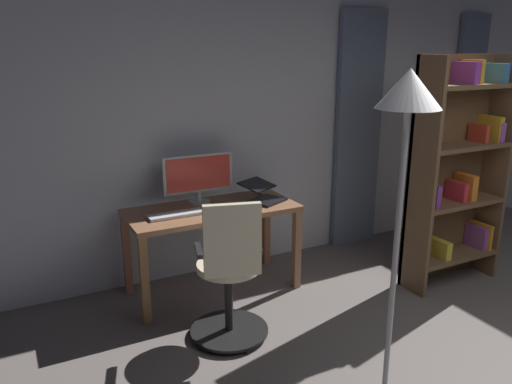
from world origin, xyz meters
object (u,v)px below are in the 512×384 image
(desk, at_px, (212,220))
(computer_mouse, at_px, (259,191))
(laptop, at_px, (263,195))
(floor_lamp, at_px, (406,134))
(computer_keyboard, at_px, (176,215))
(computer_monitor, at_px, (198,175))
(office_chair, at_px, (230,277))
(bookshelf, at_px, (456,172))

(desk, xyz_separation_m, computer_mouse, (-0.54, -0.19, 0.12))
(laptop, relative_size, floor_lamp, 0.22)
(computer_keyboard, xyz_separation_m, laptop, (-0.79, -0.05, 0.04))
(computer_keyboard, relative_size, computer_mouse, 4.36)
(computer_keyboard, xyz_separation_m, computer_mouse, (-0.86, -0.26, 0.01))
(computer_monitor, height_order, laptop, computer_monitor)
(office_chair, relative_size, computer_mouse, 10.52)
(computer_keyboard, distance_m, bookshelf, 2.37)
(computer_keyboard, bearing_deg, office_chair, 101.12)
(computer_mouse, relative_size, bookshelf, 0.05)
(bookshelf, relative_size, floor_lamp, 1.02)
(desk, bearing_deg, computer_monitor, -80.13)
(floor_lamp, bearing_deg, desk, -81.28)
(computer_keyboard, bearing_deg, desk, -167.81)
(computer_mouse, height_order, bookshelf, bookshelf)
(computer_mouse, bearing_deg, desk, 19.72)
(computer_monitor, height_order, bookshelf, bookshelf)
(office_chair, distance_m, floor_lamp, 1.60)
(bookshelf, bearing_deg, computer_mouse, -33.52)
(desk, height_order, computer_monitor, computer_monitor)
(desk, height_order, office_chair, office_chair)
(computer_keyboard, height_order, bookshelf, bookshelf)
(desk, xyz_separation_m, computer_keyboard, (0.33, 0.07, 0.11))
(computer_monitor, distance_m, laptop, 0.57)
(office_chair, relative_size, computer_keyboard, 2.41)
(floor_lamp, bearing_deg, computer_mouse, -97.27)
(laptop, bearing_deg, computer_mouse, -132.92)
(laptop, height_order, computer_mouse, laptop)
(floor_lamp, bearing_deg, computer_monitor, -81.17)
(computer_monitor, xyz_separation_m, laptop, (-0.50, 0.22, -0.18))
(office_chair, height_order, computer_keyboard, office_chair)
(computer_keyboard, distance_m, laptop, 0.79)
(bookshelf, bearing_deg, computer_monitor, -25.26)
(desk, relative_size, computer_keyboard, 3.18)
(desk, xyz_separation_m, floor_lamp, (-0.28, 1.82, 0.96))
(laptop, bearing_deg, desk, -27.32)
(desk, distance_m, bookshelf, 2.10)
(laptop, height_order, bookshelf, bookshelf)
(laptop, distance_m, bookshelf, 1.64)
(office_chair, relative_size, bookshelf, 0.54)
(computer_monitor, bearing_deg, computer_keyboard, 42.18)
(desk, distance_m, computer_keyboard, 0.35)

